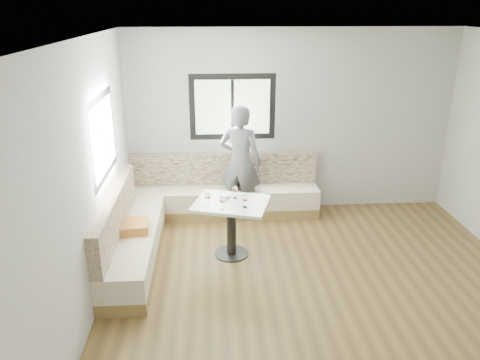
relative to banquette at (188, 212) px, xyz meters
name	(u,v)px	position (x,y,z in m)	size (l,w,h in m)	color
room	(322,176)	(1.51, -1.55, 1.08)	(5.01, 5.01, 2.81)	brown
banquette	(188,212)	(0.00, 0.00, 0.00)	(2.90, 2.80, 0.95)	#9B7E4A
table	(231,216)	(0.59, -0.66, 0.23)	(1.07, 0.94, 0.75)	black
person	(241,162)	(0.79, 0.54, 0.55)	(0.64, 0.42, 1.77)	#5A5C63
olive_ramekin	(226,196)	(0.53, -0.51, 0.44)	(0.11, 0.11, 0.04)	white
wine_glass_a	(208,196)	(0.30, -0.73, 0.54)	(0.08, 0.08, 0.17)	white
wine_glass_b	(222,200)	(0.48, -0.86, 0.54)	(0.08, 0.08, 0.17)	white
wine_glass_c	(245,198)	(0.76, -0.83, 0.54)	(0.08, 0.08, 0.17)	white
wine_glass_d	(235,189)	(0.65, -0.52, 0.54)	(0.08, 0.08, 0.17)	white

